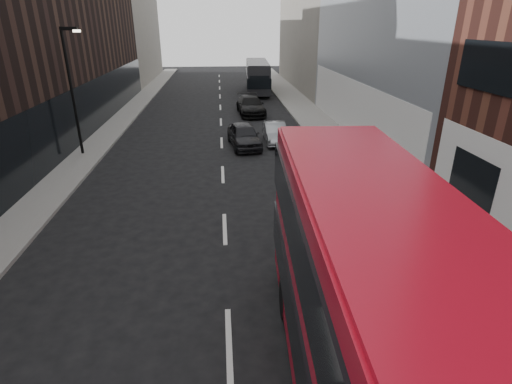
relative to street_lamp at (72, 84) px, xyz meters
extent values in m
cube|color=slate|center=(15.72, 7.00, -4.11)|extent=(3.00, 80.00, 0.15)
cube|color=slate|center=(0.22, 7.00, -4.11)|extent=(2.00, 80.00, 0.15)
cube|color=silver|center=(17.37, 3.00, -2.28)|extent=(0.35, 21.00, 3.80)
cube|color=slate|center=(19.72, 26.00, 4.82)|extent=(5.00, 24.00, 18.00)
cube|color=black|center=(-3.28, 12.00, 2.82)|extent=(5.00, 24.00, 14.00)
cube|color=slate|center=(-3.28, 34.00, 2.32)|extent=(5.00, 20.00, 13.00)
cylinder|color=black|center=(-0.08, 0.00, -0.53)|extent=(0.16, 0.16, 7.00)
cube|color=black|center=(0.32, 0.00, 2.87)|extent=(0.90, 0.15, 0.18)
cube|color=#FFF2CC|center=(0.72, 0.00, 2.75)|extent=(0.35, 0.22, 0.12)
cube|color=#AC0A1D|center=(10.78, -18.93, -1.62)|extent=(3.29, 11.85, 4.26)
cube|color=black|center=(10.78, -18.93, -2.32)|extent=(3.42, 11.90, 1.17)
cube|color=black|center=(10.78, -18.93, -0.51)|extent=(3.42, 11.90, 1.17)
cube|color=black|center=(11.10, -13.05, -2.16)|extent=(2.27, 0.20, 1.49)
cube|color=#AC0A1D|center=(10.78, -18.93, 0.54)|extent=(3.16, 11.37, 0.12)
cylinder|color=black|center=(9.80, -15.12, -3.65)|extent=(0.38, 1.08, 1.07)
cylinder|color=black|center=(12.16, -15.25, -3.65)|extent=(0.38, 1.08, 1.07)
cube|color=black|center=(12.50, 22.47, -2.36)|extent=(2.89, 10.40, 2.90)
cube|color=black|center=(12.50, 22.47, -2.54)|extent=(3.01, 10.46, 1.03)
cube|color=black|center=(12.22, 17.30, -2.40)|extent=(1.99, 0.19, 1.31)
cube|color=black|center=(12.77, 27.64, -2.40)|extent=(1.99, 0.19, 1.31)
cube|color=black|center=(12.50, 22.47, -0.88)|extent=(2.77, 9.99, 0.12)
cylinder|color=black|center=(11.65, 25.81, -3.71)|extent=(0.33, 0.95, 0.94)
cylinder|color=black|center=(13.69, 25.70, -3.71)|extent=(0.33, 0.95, 0.94)
cylinder|color=black|center=(11.30, 19.23, -3.71)|extent=(0.33, 0.95, 0.94)
cylinder|color=black|center=(13.34, 19.13, -3.71)|extent=(0.33, 0.95, 0.94)
imported|color=black|center=(9.65, 1.02, -3.44)|extent=(2.28, 4.54, 1.48)
imported|color=gray|center=(11.76, 1.87, -3.54)|extent=(1.36, 3.88, 1.28)
imported|color=black|center=(10.82, 10.71, -3.42)|extent=(2.44, 5.38, 1.53)
camera|label=1|loc=(8.21, -23.69, 3.17)|focal=28.00mm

